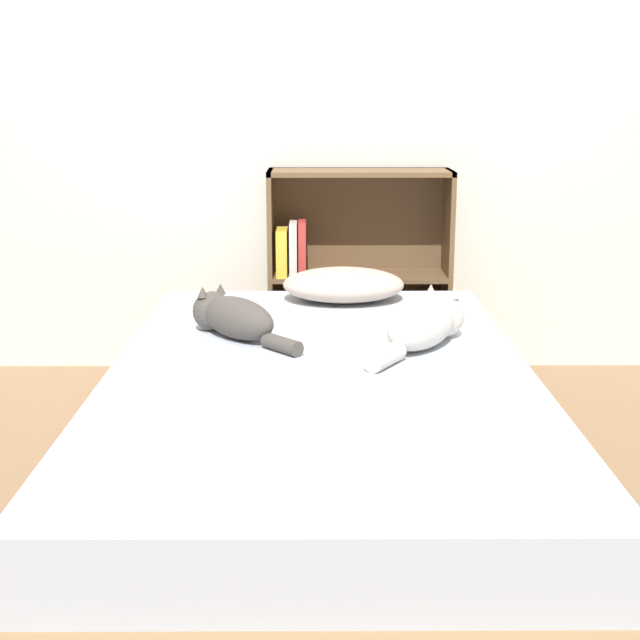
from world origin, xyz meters
TOP-DOWN VIEW (x-y plane):
  - ground_plane at (0.00, 0.00)m, footprint 8.00×8.00m
  - wall_back at (0.00, 1.42)m, footprint 8.00×0.06m
  - bed at (0.00, 0.00)m, footprint 1.24×2.09m
  - pillow at (0.09, 0.84)m, footprint 0.46×0.34m
  - cat_light at (0.33, 0.23)m, footprint 0.35×0.48m
  - cat_dark at (-0.28, 0.34)m, footprint 0.37×0.40m
  - bookshelf at (0.14, 1.29)m, footprint 0.76×0.26m

SIDE VIEW (x-z plane):
  - ground_plane at x=0.00m, z-range 0.00..0.00m
  - bed at x=0.00m, z-range 0.00..0.42m
  - bookshelf at x=0.14m, z-range 0.01..0.89m
  - pillow at x=0.09m, z-range 0.43..0.55m
  - cat_dark at x=-0.28m, z-range 0.42..0.57m
  - cat_light at x=0.33m, z-range 0.41..0.58m
  - wall_back at x=0.00m, z-range 0.00..2.50m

